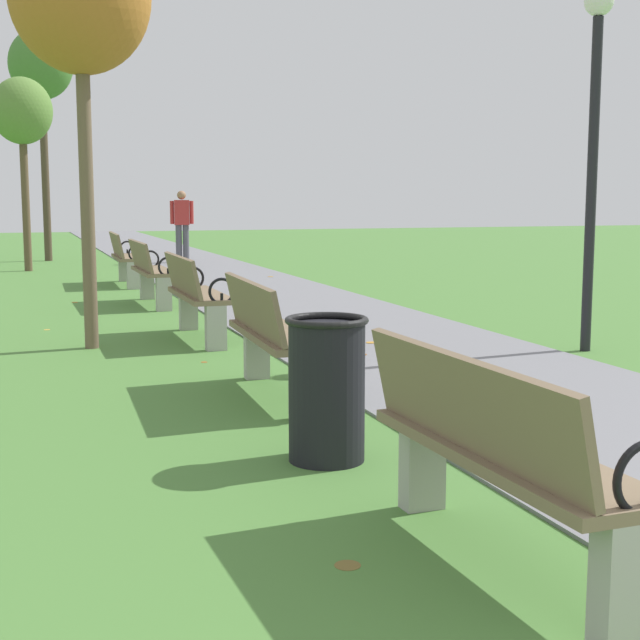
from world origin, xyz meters
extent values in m
cube|color=slate|center=(1.35, 18.00, 0.01)|extent=(2.71, 44.00, 0.02)
cube|color=#7A664C|center=(-0.45, 3.06, 0.47)|extent=(0.49, 1.61, 0.05)
cube|color=#7A664C|center=(-0.64, 3.06, 0.70)|extent=(0.18, 1.60, 0.40)
cube|color=#A8A59E|center=(-0.43, 2.32, 0.23)|extent=(0.20, 0.13, 0.45)
cube|color=#A8A59E|center=(-0.47, 3.80, 0.23)|extent=(0.20, 0.13, 0.45)
torus|color=black|center=(-0.42, 3.83, 0.59)|extent=(0.27, 0.04, 0.27)
cylinder|color=black|center=(-0.42, 3.83, 0.51)|extent=(0.03, 0.03, 0.12)
cube|color=#7A664C|center=(-0.45, 6.42, 0.47)|extent=(0.49, 1.61, 0.05)
cube|color=#7A664C|center=(-0.64, 6.43, 0.70)|extent=(0.18, 1.60, 0.40)
cube|color=#A8A59E|center=(-0.48, 5.68, 0.23)|extent=(0.20, 0.13, 0.45)
cube|color=#A8A59E|center=(-0.42, 7.16, 0.23)|extent=(0.20, 0.13, 0.45)
torus|color=black|center=(-0.42, 5.66, 0.59)|extent=(0.27, 0.04, 0.27)
cylinder|color=black|center=(-0.42, 5.66, 0.51)|extent=(0.03, 0.03, 0.12)
torus|color=black|center=(-0.36, 7.18, 0.59)|extent=(0.27, 0.04, 0.27)
cylinder|color=black|center=(-0.36, 7.18, 0.51)|extent=(0.03, 0.03, 0.12)
cube|color=#7A664C|center=(-0.45, 9.39, 0.47)|extent=(0.44, 1.60, 0.05)
cube|color=#7A664C|center=(-0.64, 9.39, 0.70)|extent=(0.12, 1.60, 0.40)
cube|color=#A8A59E|center=(-0.45, 8.65, 0.23)|extent=(0.20, 0.12, 0.45)
cube|color=#A8A59E|center=(-0.45, 10.13, 0.23)|extent=(0.20, 0.12, 0.45)
torus|color=black|center=(-0.39, 8.63, 0.59)|extent=(0.27, 0.03, 0.27)
cylinder|color=black|center=(-0.39, 8.63, 0.51)|extent=(0.03, 0.03, 0.12)
torus|color=black|center=(-0.39, 10.15, 0.59)|extent=(0.27, 0.03, 0.27)
cylinder|color=black|center=(-0.39, 10.15, 0.51)|extent=(0.03, 0.03, 0.12)
cube|color=#7A664C|center=(-0.45, 12.68, 0.47)|extent=(0.45, 1.60, 0.05)
cube|color=#7A664C|center=(-0.64, 12.67, 0.70)|extent=(0.14, 1.60, 0.40)
cube|color=#A8A59E|center=(-0.44, 11.94, 0.23)|extent=(0.20, 0.12, 0.45)
cube|color=#A8A59E|center=(-0.46, 13.42, 0.23)|extent=(0.20, 0.12, 0.45)
torus|color=black|center=(-0.38, 11.92, 0.59)|extent=(0.27, 0.03, 0.27)
cylinder|color=black|center=(-0.38, 11.92, 0.51)|extent=(0.03, 0.03, 0.12)
torus|color=black|center=(-0.40, 13.44, 0.59)|extent=(0.27, 0.03, 0.27)
cylinder|color=black|center=(-0.40, 13.44, 0.51)|extent=(0.03, 0.03, 0.12)
cube|color=#7A664C|center=(-0.45, 15.70, 0.47)|extent=(0.47, 1.61, 0.05)
cube|color=#7A664C|center=(-0.64, 15.70, 0.70)|extent=(0.16, 1.60, 0.40)
cube|color=#A8A59E|center=(-0.47, 14.96, 0.23)|extent=(0.20, 0.12, 0.45)
cube|color=#A8A59E|center=(-0.43, 16.44, 0.23)|extent=(0.20, 0.12, 0.45)
torus|color=black|center=(-0.41, 14.94, 0.59)|extent=(0.27, 0.04, 0.27)
cylinder|color=black|center=(-0.41, 14.94, 0.51)|extent=(0.03, 0.03, 0.12)
torus|color=black|center=(-0.37, 16.46, 0.59)|extent=(0.27, 0.04, 0.27)
cylinder|color=black|center=(-0.37, 16.46, 0.51)|extent=(0.03, 0.03, 0.12)
cylinder|color=brown|center=(-1.61, 9.19, 1.48)|extent=(0.14, 0.14, 2.95)
cylinder|color=brown|center=(-2.03, 19.37, 1.39)|extent=(0.16, 0.16, 2.79)
ellipsoid|color=#5B8438|center=(-2.03, 19.37, 3.21)|extent=(1.21, 1.21, 1.33)
cylinder|color=#4C3D2D|center=(-1.52, 22.29, 2.01)|extent=(0.17, 0.17, 4.02)
ellipsoid|color=#477A33|center=(-1.52, 22.29, 4.53)|extent=(1.46, 1.46, 1.60)
cylinder|color=#4C4C56|center=(1.28, 20.57, 0.45)|extent=(0.14, 0.14, 0.85)
cylinder|color=#4C4C56|center=(1.43, 20.54, 0.45)|extent=(0.14, 0.14, 0.85)
cube|color=#B22D2D|center=(1.36, 20.56, 1.15)|extent=(0.37, 0.28, 0.56)
sphere|color=#9E7051|center=(1.36, 20.56, 1.54)|extent=(0.20, 0.20, 0.20)
cylinder|color=#B22D2D|center=(1.14, 20.59, 1.15)|extent=(0.09, 0.09, 0.52)
cylinder|color=#B22D2D|center=(1.57, 20.52, 1.15)|extent=(0.09, 0.09, 0.52)
cylinder|color=black|center=(-0.65, 4.73, 0.40)|extent=(0.44, 0.44, 0.80)
torus|color=black|center=(-0.65, 4.73, 0.82)|extent=(0.48, 0.48, 0.04)
cylinder|color=black|center=(3.01, 7.45, 1.60)|extent=(0.10, 0.10, 3.20)
sphere|color=white|center=(3.01, 7.45, 3.34)|extent=(0.28, 0.28, 0.28)
cylinder|color=#BC842D|center=(1.14, 8.47, 0.02)|extent=(0.17, 0.17, 0.00)
cylinder|color=brown|center=(-1.07, 3.26, 0.00)|extent=(0.13, 0.13, 0.00)
cylinder|color=gold|center=(0.61, 16.98, 0.02)|extent=(0.15, 0.15, 0.00)
cylinder|color=#93511E|center=(-0.69, 8.04, 0.00)|extent=(0.08, 0.08, 0.00)
cylinder|color=brown|center=(-1.42, 11.57, 0.00)|extent=(0.12, 0.12, 0.00)
cylinder|color=#93511E|center=(0.40, 7.76, 0.02)|extent=(0.09, 0.09, 0.00)
cylinder|color=gold|center=(-1.99, 10.64, 0.00)|extent=(0.10, 0.10, 0.00)
cylinder|color=#93511E|center=(0.79, 7.84, 0.02)|extent=(0.11, 0.11, 0.00)
cylinder|color=#BC842D|center=(2.23, 16.25, 0.02)|extent=(0.12, 0.12, 0.00)
cylinder|color=#AD6B23|center=(-1.51, 13.34, 0.00)|extent=(0.13, 0.13, 0.00)
camera|label=1|loc=(-2.33, -0.11, 1.52)|focal=51.01mm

